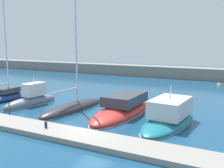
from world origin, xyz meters
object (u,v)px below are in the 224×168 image
object	(u,v)px
mooring_buoy_yellow	(219,85)
dock_bollard	(46,125)
motorboat_teal_fifth	(169,116)
motorboat_slate_second	(32,100)
motorboat_red_fourth	(123,109)
sailboat_charcoal_third	(73,107)
sailboat_navy_nearest	(4,96)

from	to	relation	value
mooring_buoy_yellow	dock_bollard	world-z (taller)	dock_bollard
motorboat_teal_fifth	mooring_buoy_yellow	bearing A→B (deg)	0.18
motorboat_slate_second	motorboat_red_fourth	world-z (taller)	motorboat_slate_second
motorboat_red_fourth	motorboat_teal_fifth	distance (m)	4.63
motorboat_teal_fifth	sailboat_charcoal_third	bearing A→B (deg)	96.27
motorboat_red_fourth	dock_bollard	size ratio (longest dim) A/B	23.11
motorboat_slate_second	mooring_buoy_yellow	world-z (taller)	motorboat_slate_second
motorboat_red_fourth	dock_bollard	world-z (taller)	motorboat_red_fourth
motorboat_slate_second	dock_bollard	bearing A→B (deg)	-123.76
dock_bollard	motorboat_red_fourth	bearing A→B (deg)	68.51
motorboat_red_fourth	sailboat_navy_nearest	bearing A→B (deg)	94.97
sailboat_charcoal_third	mooring_buoy_yellow	xyz separation A→B (m)	(11.35, 22.30, -0.30)
motorboat_red_fourth	motorboat_teal_fifth	xyz separation A→B (m)	(4.55, -0.85, 0.14)
sailboat_navy_nearest	motorboat_slate_second	distance (m)	4.65
motorboat_teal_fifth	dock_bollard	world-z (taller)	motorboat_teal_fifth
motorboat_slate_second	motorboat_teal_fifth	world-z (taller)	motorboat_teal_fifth
sailboat_charcoal_third	dock_bollard	size ratio (longest dim) A/B	35.74
motorboat_slate_second	motorboat_red_fourth	bearing A→B (deg)	-76.99
mooring_buoy_yellow	motorboat_red_fourth	bearing A→B (deg)	-106.95
mooring_buoy_yellow	sailboat_navy_nearest	bearing A→B (deg)	-133.66
sailboat_charcoal_third	mooring_buoy_yellow	world-z (taller)	sailboat_charcoal_third
dock_bollard	motorboat_slate_second	bearing A→B (deg)	140.51
sailboat_charcoal_third	dock_bollard	xyz separation A→B (m)	(2.04, -6.16, 0.29)
motorboat_teal_fifth	dock_bollard	xyz separation A→B (m)	(-7.38, -6.34, -0.02)
motorboat_slate_second	motorboat_teal_fifth	size ratio (longest dim) A/B	0.76
motorboat_slate_second	sailboat_charcoal_third	distance (m)	5.16
sailboat_navy_nearest	mooring_buoy_yellow	bearing A→B (deg)	-42.98
sailboat_charcoal_third	sailboat_navy_nearest	bearing A→B (deg)	93.55
sailboat_navy_nearest	motorboat_slate_second	bearing A→B (deg)	-94.33
motorboat_slate_second	sailboat_charcoal_third	xyz separation A→B (m)	(5.14, 0.24, -0.24)
sailboat_navy_nearest	motorboat_teal_fifth	world-z (taller)	sailboat_navy_nearest
sailboat_navy_nearest	motorboat_red_fourth	bearing A→B (deg)	-85.91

